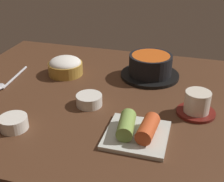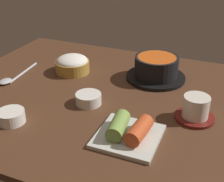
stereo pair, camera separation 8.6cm
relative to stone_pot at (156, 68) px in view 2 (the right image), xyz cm
name	(u,v)px [view 2 (the right image)]	position (x,y,z in cm)	size (l,w,h in cm)	color
dining_table	(108,99)	(-9.64, -16.77, -4.62)	(100.00, 76.00, 2.00)	#4C2D1C
stone_pot	(156,68)	(0.00, 0.00, 0.00)	(19.20, 19.20, 7.57)	black
rice_bowl	(72,64)	(-27.61, -5.82, -0.69)	(11.50, 11.50, 6.04)	#B78C38
tea_cup_with_saucer	(196,109)	(15.69, -19.48, -0.67)	(10.20, 10.20, 6.46)	maroon
banchan_cup_center	(88,98)	(-12.98, -23.03, -1.96)	(7.23, 7.23, 3.08)	white
kimchi_plate	(128,132)	(2.75, -33.86, -1.81)	(14.53, 14.53, 4.82)	silver
side_bowl_near	(11,116)	(-26.82, -38.77, -1.90)	(6.89, 6.89, 3.19)	white
spoon	(12,78)	(-42.82, -18.99, -3.01)	(3.77, 18.87, 1.35)	#B7B7BC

